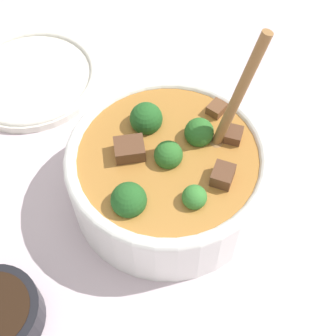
{
  "coord_description": "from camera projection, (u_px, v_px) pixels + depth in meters",
  "views": [
    {
      "loc": [
        0.32,
        -0.03,
        0.53
      ],
      "look_at": [
        0.0,
        0.0,
        0.06
      ],
      "focal_mm": 50.0,
      "sensor_mm": 36.0,
      "label": 1
    }
  ],
  "objects": [
    {
      "name": "ground_plane",
      "position": [
        168.0,
        193.0,
        0.62
      ],
      "size": [
        4.0,
        4.0,
        0.0
      ],
      "primitive_type": "plane",
      "color": "silver"
    },
    {
      "name": "stew_bowl",
      "position": [
        168.0,
        171.0,
        0.57
      ],
      "size": [
        0.25,
        0.25,
        0.24
      ],
      "color": "white",
      "rests_on": "ground_plane"
    },
    {
      "name": "empty_plate",
      "position": [
        31.0,
        77.0,
        0.73
      ],
      "size": [
        0.21,
        0.21,
        0.02
      ],
      "color": "silver",
      "rests_on": "ground_plane"
    }
  ]
}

